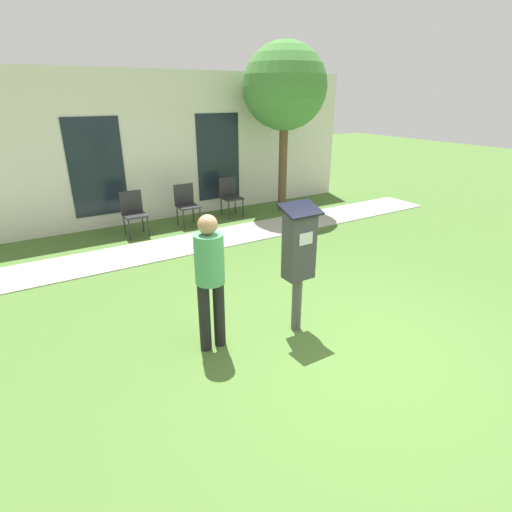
{
  "coord_description": "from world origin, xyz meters",
  "views": [
    {
      "loc": [
        -2.95,
        -2.71,
        2.71
      ],
      "look_at": [
        -0.81,
        0.77,
        1.05
      ],
      "focal_mm": 28.0,
      "sensor_mm": 36.0,
      "label": 1
    }
  ],
  "objects": [
    {
      "name": "ground_plane",
      "position": [
        0.0,
        0.0,
        0.0
      ],
      "size": [
        40.0,
        40.0,
        0.0
      ],
      "primitive_type": "plane",
      "color": "#476B2D"
    },
    {
      "name": "sidewalk",
      "position": [
        0.0,
        4.17,
        0.01
      ],
      "size": [
        12.0,
        1.1,
        0.02
      ],
      "color": "#B7B2A8",
      "rests_on": "ground"
    },
    {
      "name": "building_facade",
      "position": [
        0.0,
        6.21,
        1.6
      ],
      "size": [
        10.0,
        0.26,
        3.2
      ],
      "color": "silver",
      "rests_on": "ground"
    },
    {
      "name": "parking_meter",
      "position": [
        -0.29,
        0.67,
        1.02
      ],
      "size": [
        0.44,
        0.31,
        1.59
      ],
      "color": "#4C4C4C",
      "rests_on": "ground"
    },
    {
      "name": "person_standing",
      "position": [
        -1.33,
        0.86,
        0.93
      ],
      "size": [
        0.32,
        0.32,
        1.58
      ],
      "rotation": [
        0.0,
        0.0,
        -0.56
      ],
      "color": "black",
      "rests_on": "ground"
    },
    {
      "name": "outdoor_chair_left",
      "position": [
        -0.96,
        5.28,
        0.53
      ],
      "size": [
        0.44,
        0.44,
        0.9
      ],
      "rotation": [
        0.0,
        0.0,
        -0.41
      ],
      "color": "#262628",
      "rests_on": "ground"
    },
    {
      "name": "outdoor_chair_middle",
      "position": [
        0.21,
        5.34,
        0.53
      ],
      "size": [
        0.44,
        0.44,
        0.9
      ],
      "rotation": [
        0.0,
        0.0,
        -0.39
      ],
      "color": "#262628",
      "rests_on": "ground"
    },
    {
      "name": "outdoor_chair_right",
      "position": [
        1.38,
        5.51,
        0.53
      ],
      "size": [
        0.44,
        0.44,
        0.9
      ],
      "rotation": [
        0.0,
        0.0,
        -0.1
      ],
      "color": "#262628",
      "rests_on": "ground"
    },
    {
      "name": "tree",
      "position": [
        2.69,
        5.22,
        2.84
      ],
      "size": [
        1.9,
        1.9,
        3.82
      ],
      "color": "brown",
      "rests_on": "ground"
    }
  ]
}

